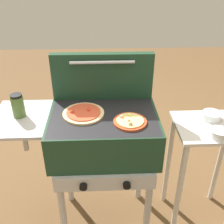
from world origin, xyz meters
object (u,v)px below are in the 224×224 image
object	(u,v)px
prep_table	(205,156)
topping_bowl_far	(219,134)
pizza_pepperoni	(83,113)
topping_bowl_near	(212,116)
grill	(102,136)
sauce_jar	(18,106)
pizza_cheese	(130,121)

from	to	relation	value
prep_table	topping_bowl_far	world-z (taller)	topping_bowl_far
pizza_pepperoni	topping_bowl_near	world-z (taller)	pizza_pepperoni
grill	pizza_pepperoni	size ratio (longest dim) A/B	3.95
pizza_pepperoni	prep_table	xyz separation A→B (m)	(0.78, -0.01, -0.34)
topping_bowl_far	topping_bowl_near	bearing A→B (deg)	82.09
grill	prep_table	distance (m)	0.70
sauce_jar	topping_bowl_far	size ratio (longest dim) A/B	1.32
prep_table	topping_bowl_far	xyz separation A→B (m)	(-0.01, -0.12, 0.26)
pizza_cheese	topping_bowl_far	bearing A→B (deg)	-3.34
grill	prep_table	world-z (taller)	grill
sauce_jar	topping_bowl_far	xyz separation A→B (m)	(1.14, -0.13, -0.14)
pizza_pepperoni	topping_bowl_far	size ratio (longest dim) A/B	2.30
grill	sauce_jar	bearing A→B (deg)	178.01
grill	topping_bowl_far	distance (m)	0.68
pizza_pepperoni	sauce_jar	bearing A→B (deg)	-179.58
pizza_cheese	topping_bowl_far	world-z (taller)	pizza_cheese
grill	sauce_jar	distance (m)	0.52
sauce_jar	topping_bowl_near	size ratio (longest dim) A/B	1.17
prep_table	topping_bowl_near	distance (m)	0.27
prep_table	topping_bowl_near	xyz separation A→B (m)	(0.02, 0.08, 0.26)
pizza_cheese	sauce_jar	xyz separation A→B (m)	(-0.63, 0.10, 0.06)
pizza_pepperoni	topping_bowl_near	distance (m)	0.80
topping_bowl_far	grill	bearing A→B (deg)	170.57
sauce_jar	topping_bowl_near	distance (m)	1.18
pizza_cheese	sauce_jar	distance (m)	0.64
topping_bowl_near	topping_bowl_far	size ratio (longest dim) A/B	1.13
grill	topping_bowl_near	bearing A→B (deg)	6.59
pizza_pepperoni	topping_bowl_far	xyz separation A→B (m)	(0.77, -0.13, -0.08)
pizza_cheese	sauce_jar	bearing A→B (deg)	171.19
grill	pizza_pepperoni	distance (m)	0.19
topping_bowl_near	pizza_pepperoni	bearing A→B (deg)	-175.61
topping_bowl_near	prep_table	bearing A→B (deg)	-105.45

